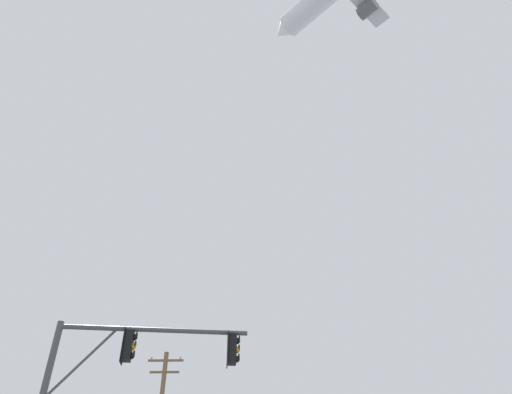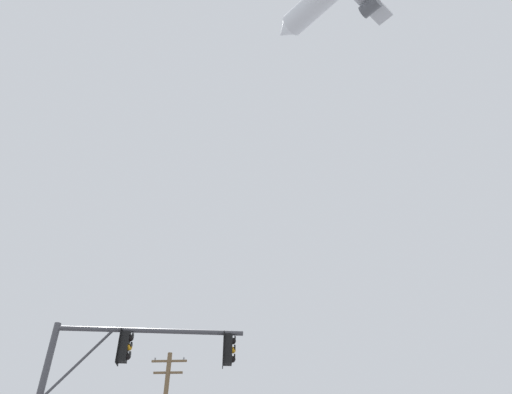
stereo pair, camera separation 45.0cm
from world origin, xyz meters
name	(u,v)px [view 1 (the left image)]	position (x,y,z in m)	size (l,w,h in m)	color
signal_pole_near	(117,378)	(-4.28, 7.95, 4.85)	(5.81, 1.00, 6.48)	#4C4C51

